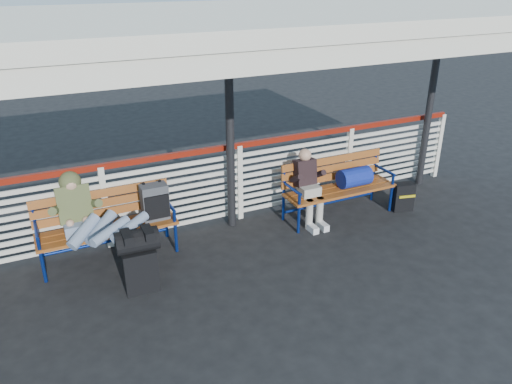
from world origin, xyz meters
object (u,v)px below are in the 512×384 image
companion_person (309,186)px  suitcase_side (403,197)px  bench_left (123,213)px  traveler_man (97,222)px  bench_right (344,180)px  luggage_stack (139,258)px

companion_person → suitcase_side: bearing=-10.5°
bench_left → traveler_man: (-0.38, -0.33, 0.10)m
bench_right → traveler_man: traveler_man is taller
suitcase_side → companion_person: bearing=-177.4°
luggage_stack → bench_right: size_ratio=0.46×
bench_left → luggage_stack: bearing=-92.0°
bench_left → bench_right: bench_left is taller
bench_left → suitcase_side: bearing=-7.8°
traveler_man → companion_person: bearing=0.8°
bench_left → companion_person: 2.72m
bench_right → suitcase_side: size_ratio=3.92×
bench_right → bench_left: bearing=175.4°
bench_right → companion_person: 0.65m
traveler_man → suitcase_side: bearing=-3.1°
bench_left → companion_person: bearing=-6.1°
luggage_stack → traveler_man: 0.76m
luggage_stack → traveler_man: bearing=122.6°
companion_person → suitcase_side: companion_person is taller
bench_left → suitcase_side: (4.30, -0.59, -0.38)m
luggage_stack → bench_right: bearing=14.8°
luggage_stack → suitcase_side: bearing=8.2°
bench_right → suitcase_side: (0.95, -0.32, -0.35)m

